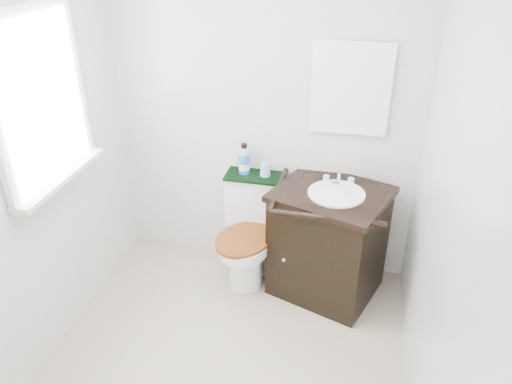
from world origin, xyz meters
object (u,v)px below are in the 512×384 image
at_px(toilet, 250,235).
at_px(mouthwash_bottle, 244,160).
at_px(vanity, 328,240).
at_px(trash_bin, 302,254).
at_px(cup, 265,169).

distance_m(toilet, mouthwash_bottle, 0.58).
bearing_deg(toilet, mouthwash_bottle, 117.40).
height_order(vanity, trash_bin, vanity).
bearing_deg(mouthwash_bottle, vanity, -17.35).
distance_m(vanity, cup, 0.68).
distance_m(vanity, mouthwash_bottle, 0.83).
distance_m(toilet, cup, 0.52).
relative_size(vanity, cup, 9.45).
bearing_deg(trash_bin, mouthwash_bottle, 178.76).
bearing_deg(toilet, cup, 57.32).
distance_m(trash_bin, mouthwash_bottle, 0.88).
bearing_deg(mouthwash_bottle, trash_bin, -1.24).
distance_m(trash_bin, cup, 0.76).
xyz_separation_m(trash_bin, mouthwash_bottle, (-0.46, 0.01, 0.76)).
height_order(toilet, mouthwash_bottle, mouthwash_bottle).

